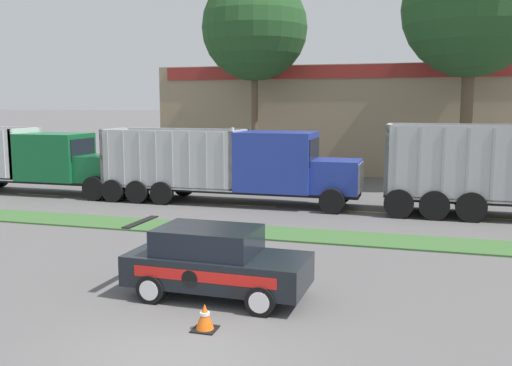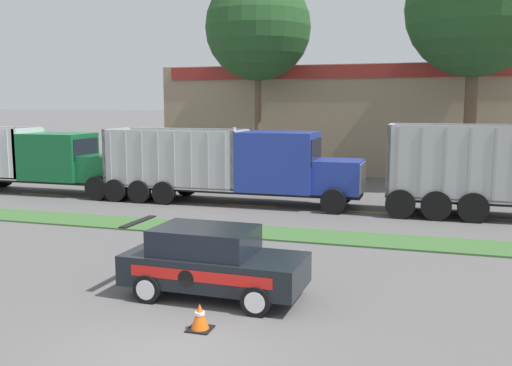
{
  "view_description": "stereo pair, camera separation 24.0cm",
  "coord_description": "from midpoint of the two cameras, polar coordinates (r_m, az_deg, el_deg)",
  "views": [
    {
      "loc": [
        4.11,
        -8.88,
        4.49
      ],
      "look_at": [
        -1.07,
        8.89,
        1.87
      ],
      "focal_mm": 40.0,
      "sensor_mm": 36.0,
      "label": 1
    },
    {
      "loc": [
        4.34,
        -8.81,
        4.49
      ],
      "look_at": [
        -1.07,
        8.89,
        1.87
      ],
      "focal_mm": 40.0,
      "sensor_mm": 36.0,
      "label": 2
    }
  ],
  "objects": [
    {
      "name": "centre_line_3",
      "position": [
        27.06,
        -11.94,
        -1.66
      ],
      "size": [
        2.4,
        0.14,
        0.01
      ],
      "primitive_type": "cube",
      "color": "yellow",
      "rests_on": "ground_plane"
    },
    {
      "name": "tree_behind_centre",
      "position": [
        34.17,
        -0.36,
        16.31
      ],
      "size": [
        6.12,
        6.12,
        13.38
      ],
      "color": "brown",
      "rests_on": "ground_plane"
    },
    {
      "name": "traffic_cone",
      "position": [
        11.67,
        -5.74,
        -13.2
      ],
      "size": [
        0.48,
        0.48,
        0.54
      ],
      "color": "black",
      "rests_on": "ground_plane"
    },
    {
      "name": "store_building_backdrop",
      "position": [
        40.94,
        10.57,
        6.38
      ],
      "size": [
        25.59,
        12.1,
        6.78
      ],
      "color": "#9E896B",
      "rests_on": "ground_plane"
    },
    {
      "name": "grass_verge",
      "position": [
        19.51,
        3.31,
        -5.17
      ],
      "size": [
        120.0,
        1.94,
        0.06
      ],
      "primitive_type": "cube",
      "color": "#3D6633",
      "rests_on": "ground_plane"
    },
    {
      "name": "dump_truck_mid",
      "position": [
        30.25,
        -21.13,
        1.97
      ],
      "size": [
        11.74,
        2.6,
        3.23
      ],
      "color": "black",
      "rests_on": "ground_plane"
    },
    {
      "name": "centre_line_4",
      "position": [
        24.99,
        -0.94,
        -2.28
      ],
      "size": [
        2.4,
        0.14,
        0.01
      ],
      "primitive_type": "cube",
      "color": "yellow",
      "rests_on": "ground_plane"
    },
    {
      "name": "rally_car",
      "position": [
        13.35,
        -4.63,
        -7.81
      ],
      "size": [
        4.21,
        2.02,
        1.67
      ],
      "color": "black",
      "rests_on": "ground_plane"
    },
    {
      "name": "ground_plane",
      "position": [
        10.78,
        -8.81,
        -16.63
      ],
      "size": [
        600.0,
        600.0,
        0.0
      ],
      "primitive_type": "plane",
      "color": "#5B5959"
    },
    {
      "name": "dump_truck_far_right",
      "position": [
        25.14,
        -0.59,
        1.58
      ],
      "size": [
        11.63,
        2.76,
        3.44
      ],
      "color": "black",
      "rests_on": "ground_plane"
    },
    {
      "name": "centre_line_2",
      "position": [
        29.97,
        -21.08,
        -1.09
      ],
      "size": [
        2.4,
        0.14,
        0.01
      ],
      "primitive_type": "cube",
      "color": "yellow",
      "rests_on": "ground_plane"
    },
    {
      "name": "centre_line_5",
      "position": [
        23.99,
        11.49,
        -2.88
      ],
      "size": [
        2.4,
        0.14,
        0.01
      ],
      "primitive_type": "cube",
      "color": "yellow",
      "rests_on": "ground_plane"
    }
  ]
}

